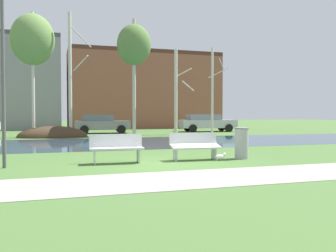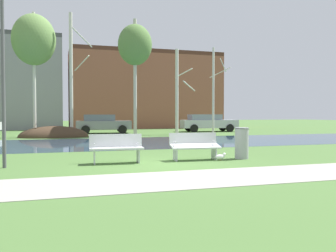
# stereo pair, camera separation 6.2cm
# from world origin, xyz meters

# --- Properties ---
(ground_plane) EXTENTS (120.00, 120.00, 0.00)m
(ground_plane) POSITION_xyz_m (0.00, 10.00, 0.00)
(ground_plane) COLOR #476B33
(paved_path_strip) EXTENTS (60.00, 2.23, 0.01)m
(paved_path_strip) POSITION_xyz_m (0.00, -2.39, 0.01)
(paved_path_strip) COLOR #9E998E
(paved_path_strip) RESTS_ON ground
(river_band) EXTENTS (80.00, 7.63, 0.01)m
(river_band) POSITION_xyz_m (0.00, 8.16, 0.00)
(river_band) COLOR #2D475B
(river_band) RESTS_ON ground
(soil_mound) EXTENTS (4.37, 2.70, 1.43)m
(soil_mound) POSITION_xyz_m (-3.19, 13.96, 0.00)
(soil_mound) COLOR #423021
(soil_mound) RESTS_ON ground
(bench_left) EXTENTS (1.63, 0.66, 0.87)m
(bench_left) POSITION_xyz_m (-1.26, 0.73, 0.47)
(bench_left) COLOR silver
(bench_left) RESTS_ON ground
(bench_right) EXTENTS (1.63, 0.65, 0.87)m
(bench_right) POSITION_xyz_m (1.27, 0.73, 0.47)
(bench_right) COLOR silver
(bench_right) RESTS_ON ground
(trash_bin) EXTENTS (0.47, 0.47, 1.03)m
(trash_bin) POSITION_xyz_m (2.88, 0.57, 0.54)
(trash_bin) COLOR #999B9E
(trash_bin) RESTS_ON ground
(seagull) EXTENTS (0.40, 0.15, 0.25)m
(seagull) POSITION_xyz_m (1.99, 0.32, 0.13)
(seagull) COLOR white
(seagull) RESTS_ON ground
(streetlamp) EXTENTS (0.32, 0.32, 5.41)m
(streetlamp) POSITION_xyz_m (-4.36, 0.68, 3.61)
(streetlamp) COLOR #4C4C51
(streetlamp) RESTS_ON ground
(birch_left) EXTENTS (2.73, 2.73, 8.01)m
(birch_left) POSITION_xyz_m (-4.37, 14.59, 6.22)
(birch_left) COLOR beige
(birch_left) RESTS_ON ground
(birch_center_left) EXTENTS (1.49, 2.52, 8.07)m
(birch_center_left) POSITION_xyz_m (-2.06, 14.20, 4.12)
(birch_center_left) COLOR beige
(birch_center_left) RESTS_ON ground
(birch_center) EXTENTS (2.31, 2.31, 7.91)m
(birch_center) POSITION_xyz_m (2.10, 13.97, 6.11)
(birch_center) COLOR #BCB7A8
(birch_center) RESTS_ON ground
(birch_center_right) EXTENTS (1.51, 2.53, 6.15)m
(birch_center_right) POSITION_xyz_m (5.33, 14.49, 3.13)
(birch_center_right) COLOR beige
(birch_center_right) RESTS_ON ground
(birch_right) EXTENTS (1.38, 2.28, 6.23)m
(birch_right) POSITION_xyz_m (7.80, 13.63, 3.21)
(birch_right) COLOR beige
(birch_right) RESTS_ON ground
(parked_sedan_second_grey) EXTENTS (4.24, 2.27, 1.43)m
(parked_sedan_second_grey) POSITION_xyz_m (0.33, 17.54, 0.76)
(parked_sedan_second_grey) COLOR slate
(parked_sedan_second_grey) RESTS_ON ground
(parked_hatch_third_silver) EXTENTS (4.78, 2.27, 1.44)m
(parked_hatch_third_silver) POSITION_xyz_m (9.04, 17.52, 0.77)
(parked_hatch_third_silver) COLOR #B2B5BC
(parked_hatch_third_silver) RESTS_ON ground
(building_grey_warehouse) EXTENTS (11.39, 6.28, 8.99)m
(building_grey_warehouse) POSITION_xyz_m (-8.20, 27.94, 4.49)
(building_grey_warehouse) COLOR gray
(building_grey_warehouse) RESTS_ON ground
(building_brick_low) EXTENTS (15.71, 6.42, 7.97)m
(building_brick_low) POSITION_xyz_m (6.03, 27.66, 3.99)
(building_brick_low) COLOR brown
(building_brick_low) RESTS_ON ground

